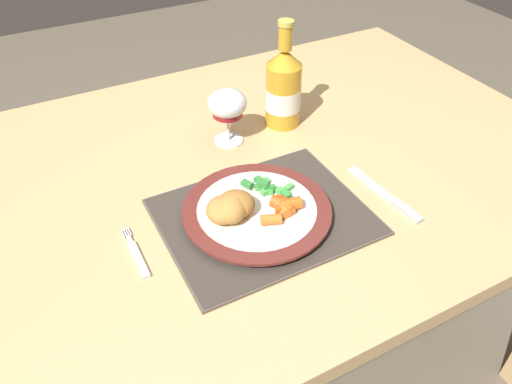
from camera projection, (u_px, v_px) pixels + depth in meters
name	position (u px, v px, depth m)	size (l,w,h in m)	color
ground_plane	(245.00, 362.00, 1.51)	(6.00, 6.00, 0.00)	brown
dining_table	(241.00, 196.00, 1.09)	(1.47, 0.95, 0.74)	tan
placemat	(264.00, 216.00, 0.92)	(0.37, 0.30, 0.01)	brown
dinner_plate	(257.00, 212.00, 0.91)	(0.27, 0.27, 0.02)	white
breaded_croquettes	(231.00, 207.00, 0.87)	(0.11, 0.09, 0.05)	#B77F3D
green_beans_pile	(268.00, 187.00, 0.94)	(0.09, 0.08, 0.02)	#4CA84C
glazed_carrots	(282.00, 207.00, 0.89)	(0.09, 0.06, 0.02)	orange
fork	(137.00, 256.00, 0.84)	(0.01, 0.13, 0.01)	silver
table_knife	(390.00, 198.00, 0.96)	(0.03, 0.20, 0.01)	silver
wine_glass	(227.00, 106.00, 1.06)	(0.08, 0.08, 0.13)	silver
bottle	(283.00, 88.00, 1.12)	(0.08, 0.08, 0.24)	gold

